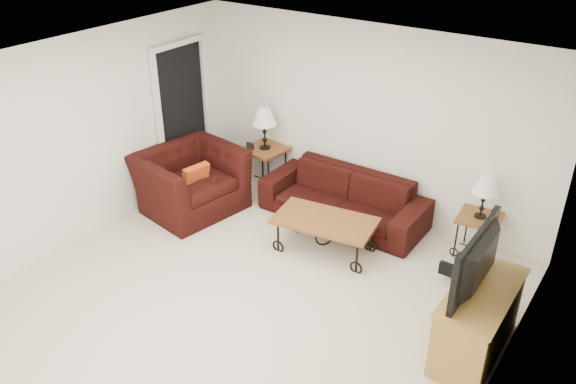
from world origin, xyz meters
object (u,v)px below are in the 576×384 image
object	(u,v)px
coffee_table	(324,235)
television	(486,263)
lamp_left	(265,128)
backpack	(454,262)
side_table_right	(477,236)
armchair	(190,181)
side_table_left	(265,167)
tv_stand	(477,321)
sofa	(343,198)
lamp_right	(484,197)

from	to	relation	value
coffee_table	television	size ratio (longest dim) A/B	1.14
lamp_left	coffee_table	size ratio (longest dim) A/B	0.51
lamp_left	coffee_table	xyz separation A→B (m)	(1.61, -0.97, -0.69)
lamp_left	backpack	world-z (taller)	lamp_left
side_table_right	armchair	xyz separation A→B (m)	(-3.57, -1.10, 0.15)
side_table_left	tv_stand	bearing A→B (deg)	-23.52
coffee_table	backpack	distance (m)	1.52
tv_stand	backpack	xyz separation A→B (m)	(-0.58, 0.99, -0.12)
side_table_left	television	size ratio (longest dim) A/B	0.58
sofa	lamp_right	distance (m)	1.80
lamp_left	tv_stand	xyz separation A→B (m)	(3.67, -1.60, -0.56)
sofa	lamp_left	distance (m)	1.54
side_table_left	tv_stand	world-z (taller)	tv_stand
sofa	coffee_table	distance (m)	0.82
lamp_right	armchair	xyz separation A→B (m)	(-3.57, -1.10, -0.38)
lamp_left	tv_stand	distance (m)	4.04
lamp_right	side_table_left	bearing A→B (deg)	-180.00
coffee_table	tv_stand	distance (m)	2.16
side_table_left	television	bearing A→B (deg)	-23.64
lamp_left	side_table_left	bearing A→B (deg)	0.00
side_table_right	lamp_left	world-z (taller)	lamp_left
sofa	lamp_right	world-z (taller)	lamp_right
side_table_right	tv_stand	size ratio (longest dim) A/B	0.45
lamp_right	tv_stand	bearing A→B (deg)	-71.40
side_table_left	tv_stand	size ratio (longest dim) A/B	0.52
side_table_right	armchair	world-z (taller)	armchair
sofa	lamp_right	bearing A→B (deg)	5.96
lamp_right	coffee_table	xyz separation A→B (m)	(-1.53, -0.97, -0.57)
armchair	lamp_left	bearing A→B (deg)	-11.77
tv_stand	television	bearing A→B (deg)	180.00
sofa	backpack	bearing A→B (deg)	-14.45
sofa	backpack	distance (m)	1.74
side_table_right	coffee_table	xyz separation A→B (m)	(-1.53, -0.97, -0.04)
armchair	side_table_left	bearing A→B (deg)	-11.77
sofa	side_table_left	size ratio (longest dim) A/B	3.60
side_table_right	coffee_table	world-z (taller)	side_table_right
side_table_left	armchair	bearing A→B (deg)	-111.38
side_table_left	coffee_table	bearing A→B (deg)	-31.00
tv_stand	backpack	distance (m)	1.15
lamp_right	coffee_table	bearing A→B (deg)	-147.70
side_table_right	lamp_right	world-z (taller)	lamp_right
tv_stand	backpack	bearing A→B (deg)	120.57
sofa	tv_stand	distance (m)	2.67
coffee_table	side_table_right	bearing A→B (deg)	32.30
television	backpack	xyz separation A→B (m)	(-0.56, 0.99, -0.78)
armchair	tv_stand	xyz separation A→B (m)	(4.11, -0.49, -0.06)
lamp_right	armchair	distance (m)	3.75
armchair	coffee_table	bearing A→B (deg)	-76.51
coffee_table	armchair	xyz separation A→B (m)	(-2.04, -0.14, 0.19)
tv_stand	television	distance (m)	0.66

